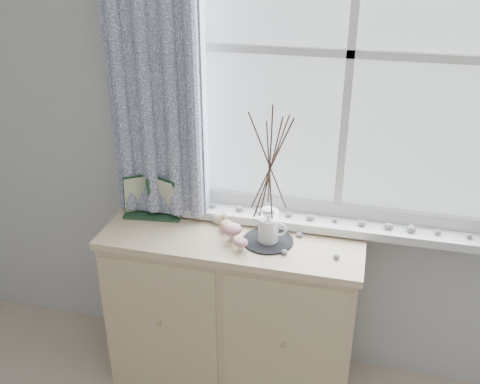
{
  "coord_description": "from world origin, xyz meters",
  "views": [
    {
      "loc": [
        0.4,
        -0.28,
        2.11
      ],
      "look_at": [
        -0.1,
        1.7,
        1.1
      ],
      "focal_mm": 40.0,
      "sensor_mm": 36.0,
      "label": 1
    }
  ],
  "objects": [
    {
      "name": "room_shell",
      "position": [
        0.01,
        0.13,
        1.66
      ],
      "size": [
        4.04,
        4.04,
        2.62
      ],
      "color": "#B9B9B7",
      "rests_on": "ground"
    },
    {
      "name": "twig_pitcher",
      "position": [
        0.02,
        1.74,
        1.24
      ],
      "size": [
        0.26,
        0.26,
        0.67
      ],
      "rotation": [
        0.0,
        0.0,
        0.11
      ],
      "color": "white",
      "rests_on": "crocheted_doily"
    },
    {
      "name": "toadstool_cluster",
      "position": [
        -0.12,
        1.69,
        0.9
      ],
      "size": [
        0.14,
        0.15,
        0.08
      ],
      "color": "silver",
      "rests_on": "sideboard"
    },
    {
      "name": "wooden_eggs",
      "position": [
        -0.2,
        1.82,
        0.88
      ],
      "size": [
        0.1,
        0.12,
        0.08
      ],
      "color": "tan",
      "rests_on": "sideboard"
    },
    {
      "name": "botanical_book",
      "position": [
        -0.57,
        1.81,
        0.96
      ],
      "size": [
        0.33,
        0.17,
        0.22
      ],
      "primitive_type": null,
      "rotation": [
        0.0,
        0.0,
        0.12
      ],
      "color": "#1D3E25",
      "rests_on": "sideboard"
    },
    {
      "name": "sideboard",
      "position": [
        -0.15,
        1.75,
        0.43
      ],
      "size": [
        1.2,
        0.45,
        0.85
      ],
      "color": "beige",
      "rests_on": "ground"
    },
    {
      "name": "songbird_figurine",
      "position": [
        -0.24,
        1.84,
        0.88
      ],
      "size": [
        0.13,
        0.07,
        0.06
      ],
      "primitive_type": null,
      "rotation": [
        0.0,
        0.0,
        -0.16
      ],
      "color": "white",
      "rests_on": "sideboard"
    },
    {
      "name": "crocheted_doily",
      "position": [
        0.02,
        1.74,
        0.85
      ],
      "size": [
        0.23,
        0.23,
        0.01
      ],
      "primitive_type": "cylinder",
      "color": "black",
      "rests_on": "sideboard"
    },
    {
      "name": "sideboard_pebbles",
      "position": [
        0.15,
        1.75,
        0.86
      ],
      "size": [
        0.33,
        0.23,
        0.02
      ],
      "color": "gray",
      "rests_on": "sideboard"
    }
  ]
}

